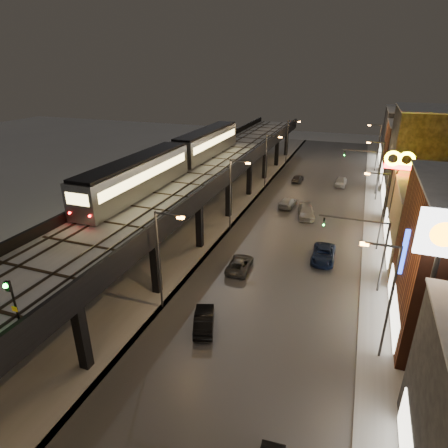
% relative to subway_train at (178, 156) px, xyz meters
% --- Properties ---
extents(ground, '(220.00, 220.00, 0.00)m').
position_rel_subway_train_xyz_m(ground, '(8.50, -32.70, -8.50)').
color(ground, silver).
extents(road_surface, '(17.00, 120.00, 0.06)m').
position_rel_subway_train_xyz_m(road_surface, '(16.00, 2.30, -8.47)').
color(road_surface, '#46474D').
rests_on(road_surface, ground).
extents(sidewalk_right, '(4.00, 120.00, 0.14)m').
position_rel_subway_train_xyz_m(sidewalk_right, '(26.00, 2.30, -8.43)').
color(sidewalk_right, '#9FA1A8').
rests_on(sidewalk_right, ground).
extents(under_viaduct_pavement, '(11.00, 120.00, 0.06)m').
position_rel_subway_train_xyz_m(under_viaduct_pavement, '(2.50, 2.30, -8.47)').
color(under_viaduct_pavement, '#9FA1A8').
rests_on(under_viaduct_pavement, ground).
extents(elevated_viaduct, '(9.00, 100.00, 6.30)m').
position_rel_subway_train_xyz_m(elevated_viaduct, '(2.50, -0.85, -2.89)').
color(elevated_viaduct, black).
rests_on(elevated_viaduct, ground).
extents(viaduct_trackbed, '(8.40, 100.00, 0.32)m').
position_rel_subway_train_xyz_m(viaduct_trackbed, '(2.49, -0.73, -2.12)').
color(viaduct_trackbed, '#B2B7C1').
rests_on(viaduct_trackbed, elevated_viaduct).
extents(viaduct_parapet_streetside, '(0.30, 100.00, 1.10)m').
position_rel_subway_train_xyz_m(viaduct_parapet_streetside, '(6.85, -0.70, -1.65)').
color(viaduct_parapet_streetside, black).
rests_on(viaduct_parapet_streetside, elevated_viaduct).
extents(viaduct_parapet_far, '(0.30, 100.00, 1.10)m').
position_rel_subway_train_xyz_m(viaduct_parapet_far, '(-1.85, -0.70, -1.65)').
color(viaduct_parapet_far, black).
rests_on(viaduct_parapet_far, elevated_viaduct).
extents(building_d, '(12.20, 13.20, 14.16)m').
position_rel_subway_train_xyz_m(building_d, '(32.49, 15.30, -1.43)').
color(building_d, '#28282B').
rests_on(building_d, ground).
extents(building_e, '(12.20, 12.20, 10.16)m').
position_rel_subway_train_xyz_m(building_e, '(32.49, 29.30, -3.43)').
color(building_e, brown).
rests_on(building_e, ground).
extents(building_f, '(12.20, 16.20, 11.16)m').
position_rel_subway_train_xyz_m(building_f, '(32.49, 43.30, -2.93)').
color(building_f, '#323236').
rests_on(building_f, ground).
extents(streetlight_left_1, '(2.57, 0.28, 9.00)m').
position_rel_subway_train_xyz_m(streetlight_left_1, '(8.07, -19.70, -3.27)').
color(streetlight_left_1, '#38383A').
rests_on(streetlight_left_1, ground).
extents(streetlight_right_1, '(2.56, 0.28, 9.00)m').
position_rel_subway_train_xyz_m(streetlight_right_1, '(25.23, -19.70, -3.27)').
color(streetlight_right_1, '#38383A').
rests_on(streetlight_right_1, ground).
extents(streetlight_left_2, '(2.57, 0.28, 9.00)m').
position_rel_subway_train_xyz_m(streetlight_left_2, '(8.07, -1.70, -3.27)').
color(streetlight_left_2, '#38383A').
rests_on(streetlight_left_2, ground).
extents(streetlight_right_2, '(2.56, 0.28, 9.00)m').
position_rel_subway_train_xyz_m(streetlight_right_2, '(25.23, -1.70, -3.27)').
color(streetlight_right_2, '#38383A').
rests_on(streetlight_right_2, ground).
extents(streetlight_left_3, '(2.57, 0.28, 9.00)m').
position_rel_subway_train_xyz_m(streetlight_left_3, '(8.07, 16.30, -3.27)').
color(streetlight_left_3, '#38383A').
rests_on(streetlight_left_3, ground).
extents(streetlight_right_3, '(2.56, 0.28, 9.00)m').
position_rel_subway_train_xyz_m(streetlight_right_3, '(25.23, 16.30, -3.27)').
color(streetlight_right_3, '#38383A').
rests_on(streetlight_right_3, ground).
extents(streetlight_left_4, '(2.57, 0.28, 9.00)m').
position_rel_subway_train_xyz_m(streetlight_left_4, '(8.07, 34.30, -3.27)').
color(streetlight_left_4, '#38383A').
rests_on(streetlight_left_4, ground).
extents(streetlight_right_4, '(2.56, 0.28, 9.00)m').
position_rel_subway_train_xyz_m(streetlight_right_4, '(25.23, 34.30, -3.27)').
color(streetlight_right_4, '#38383A').
rests_on(streetlight_right_4, ground).
extents(traffic_light_rig_a, '(6.10, 0.34, 7.00)m').
position_rel_subway_train_xyz_m(traffic_light_rig_a, '(24.34, -10.70, -4.01)').
color(traffic_light_rig_a, '#38383A').
rests_on(traffic_light_rig_a, ground).
extents(traffic_light_rig_b, '(6.10, 0.34, 7.00)m').
position_rel_subway_train_xyz_m(traffic_light_rig_b, '(24.34, 19.30, -4.01)').
color(traffic_light_rig_b, '#38383A').
rests_on(traffic_light_rig_b, ground).
extents(subway_train, '(3.17, 38.76, 3.79)m').
position_rel_subway_train_xyz_m(subway_train, '(0.00, 0.00, 0.00)').
color(subway_train, gray).
rests_on(subway_train, viaduct_trackbed).
extents(rail_signal, '(0.34, 0.42, 2.92)m').
position_rel_subway_train_xyz_m(rail_signal, '(6.40, -31.98, 0.19)').
color(rail_signal, black).
rests_on(rail_signal, viaduct_trackbed).
extents(car_near_white, '(2.87, 4.56, 1.42)m').
position_rel_subway_train_xyz_m(car_near_white, '(12.30, -20.98, -7.79)').
color(car_near_white, black).
rests_on(car_near_white, ground).
extents(car_mid_silver, '(2.33, 4.68, 1.27)m').
position_rel_subway_train_xyz_m(car_mid_silver, '(12.19, -11.26, -7.87)').
color(car_mid_silver, '#3A3B3C').
rests_on(car_mid_silver, ground).
extents(car_mid_dark, '(2.42, 4.85, 1.35)m').
position_rel_subway_train_xyz_m(car_mid_dark, '(13.24, 8.69, -7.83)').
color(car_mid_dark, '#9299A5').
rests_on(car_mid_dark, ground).
extents(car_far_white, '(1.77, 3.92, 1.30)m').
position_rel_subway_train_xyz_m(car_far_white, '(12.41, 21.99, -7.85)').
color(car_far_white, '#232326').
rests_on(car_far_white, ground).
extents(car_onc_dark, '(2.48, 5.17, 1.42)m').
position_rel_subway_train_xyz_m(car_onc_dark, '(20.04, -6.30, -7.79)').
color(car_onc_dark, '#131F42').
rests_on(car_onc_dark, ground).
extents(car_onc_white, '(3.15, 5.45, 1.49)m').
position_rel_subway_train_xyz_m(car_onc_white, '(16.37, 5.64, -7.76)').
color(car_onc_white, '#999CA0').
rests_on(car_onc_white, ground).
extents(car_onc_red, '(1.94, 4.43, 1.49)m').
position_rel_subway_train_xyz_m(car_onc_red, '(19.87, 21.96, -7.76)').
color(car_onc_red, '#BABAC4').
rests_on(car_onc_red, ground).
extents(sign_mcdonalds, '(3.19, 0.57, 10.73)m').
position_rel_subway_train_xyz_m(sign_mcdonalds, '(26.50, 1.73, 0.32)').
color(sign_mcdonalds, '#38383A').
rests_on(sign_mcdonalds, ground).
extents(sign_citgo, '(2.66, 0.39, 12.62)m').
position_rel_subway_train_xyz_m(sign_citgo, '(27.00, -22.43, 1.32)').
color(sign_citgo, '#38383A').
rests_on(sign_citgo, ground).
extents(sign_carwash, '(1.62, 0.35, 8.38)m').
position_rel_subway_train_xyz_m(sign_carwash, '(27.00, -15.13, -2.59)').
color(sign_carwash, '#38383A').
rests_on(sign_carwash, ground).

